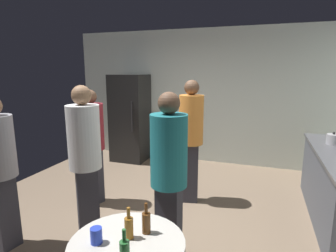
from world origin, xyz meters
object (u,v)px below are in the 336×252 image
beer_bottle_brown (146,222)px  person_in_maroon_shirt (92,139)px  kettle (333,139)px  refrigerator (130,118)px  plastic_cup_blue (96,236)px  person_in_white_shirt (85,153)px  person_in_teal_shirt (169,169)px  beer_bottle_green (125,252)px  person_in_orange_shirt (191,132)px  beer_bottle_amber (129,227)px

beer_bottle_brown → person_in_maroon_shirt: bearing=134.2°
kettle → refrigerator: bearing=163.9°
plastic_cup_blue → person_in_white_shirt: person_in_white_shirt is taller
plastic_cup_blue → person_in_teal_shirt: size_ratio=0.06×
plastic_cup_blue → person_in_teal_shirt: bearing=74.7°
person_in_maroon_shirt → person_in_white_shirt: 0.92m
kettle → beer_bottle_brown: size_ratio=1.06×
person_in_white_shirt → plastic_cup_blue: bearing=-4.6°
beer_bottle_green → person_in_orange_shirt: size_ratio=0.13×
beer_bottle_brown → plastic_cup_blue: (-0.27, -0.22, -0.03)m
beer_bottle_brown → beer_bottle_green: size_ratio=1.00×
beer_bottle_green → person_in_orange_shirt: bearing=94.8°
refrigerator → beer_bottle_green: size_ratio=7.83×
person_in_orange_shirt → person_in_teal_shirt: size_ratio=1.03×
beer_bottle_brown → person_in_maroon_shirt: (-1.47, 1.52, 0.13)m
beer_bottle_brown → person_in_white_shirt: 1.27m
beer_bottle_green → person_in_orange_shirt: (-0.20, 2.37, 0.21)m
kettle → beer_bottle_amber: size_ratio=1.06×
beer_bottle_amber → person_in_orange_shirt: (-0.10, 2.12, 0.21)m
beer_bottle_amber → beer_bottle_brown: (0.09, 0.10, 0.00)m
person_in_teal_shirt → plastic_cup_blue: bearing=-12.5°
kettle → beer_bottle_green: 3.28m
person_in_orange_shirt → person_in_maroon_shirt: 1.38m
beer_bottle_brown → refrigerator: bearing=118.2°
beer_bottle_brown → plastic_cup_blue: beer_bottle_brown is taller
beer_bottle_brown → plastic_cup_blue: size_ratio=2.09×
beer_bottle_amber → plastic_cup_blue: bearing=-146.2°
kettle → plastic_cup_blue: size_ratio=2.22×
kettle → person_in_orange_shirt: bearing=-166.1°
beer_bottle_brown → kettle: bearing=56.1°
kettle → person_in_orange_shirt: person_in_orange_shirt is taller
person_in_teal_shirt → person_in_white_shirt: 0.98m
kettle → person_in_teal_shirt: person_in_teal_shirt is taller
kettle → beer_bottle_amber: 3.13m
beer_bottle_brown → person_in_white_shirt: size_ratio=0.13×
plastic_cup_blue → person_in_teal_shirt: 0.90m
person_in_orange_shirt → plastic_cup_blue: bearing=-15.2°
plastic_cup_blue → person_in_maroon_shirt: 2.12m
person_in_teal_shirt → person_in_white_shirt: person_in_white_shirt is taller
kettle → person_in_maroon_shirt: (-3.14, -0.97, -0.02)m
beer_bottle_amber → refrigerator: bearing=116.5°
beer_bottle_brown → beer_bottle_green: (0.01, -0.34, 0.00)m
beer_bottle_amber → person_in_teal_shirt: size_ratio=0.14×
person_in_maroon_shirt → plastic_cup_blue: bearing=-36.0°
kettle → plastic_cup_blue: 3.33m
beer_bottle_green → person_in_teal_shirt: (-0.05, 0.97, 0.18)m
person_in_teal_shirt → beer_bottle_green: bearing=5.6°
beer_bottle_brown → beer_bottle_green: 0.34m
refrigerator → person_in_orange_shirt: 2.25m
plastic_cup_blue → person_in_orange_shirt: 2.26m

